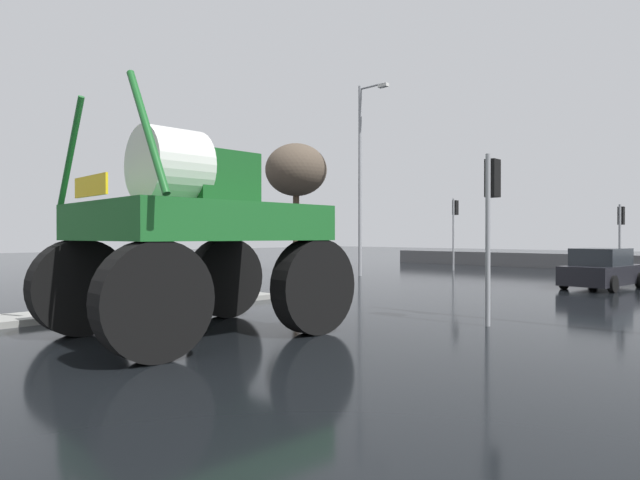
# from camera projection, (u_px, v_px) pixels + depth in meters

# --- Properties ---
(ground_plane) EXTENTS (120.00, 120.00, 0.00)m
(ground_plane) POSITION_uv_depth(u_px,v_px,m) (472.00, 290.00, 19.49)
(ground_plane) COLOR black
(median_island) EXTENTS (1.37, 10.30, 0.15)m
(median_island) POSITION_uv_depth(u_px,v_px,m) (107.00, 310.00, 13.61)
(median_island) COLOR gray
(median_island) RESTS_ON ground
(oversize_sprayer) EXTENTS (4.56, 5.49, 4.66)m
(oversize_sprayer) POSITION_uv_depth(u_px,v_px,m) (196.00, 233.00, 10.65)
(oversize_sprayer) COLOR black
(oversize_sprayer) RESTS_ON ground
(sedan_ahead) EXTENTS (2.13, 4.22, 1.52)m
(sedan_ahead) POSITION_uv_depth(u_px,v_px,m) (602.00, 270.00, 20.11)
(sedan_ahead) COLOR black
(sedan_ahead) RESTS_ON ground
(traffic_signal_near_left) EXTENTS (0.24, 0.54, 4.11)m
(traffic_signal_near_left) POSITION_uv_depth(u_px,v_px,m) (240.00, 206.00, 18.00)
(traffic_signal_near_left) COLOR gray
(traffic_signal_near_left) RESTS_ON ground
(traffic_signal_near_right) EXTENTS (0.24, 0.54, 3.78)m
(traffic_signal_near_right) POSITION_uv_depth(u_px,v_px,m) (491.00, 201.00, 11.78)
(traffic_signal_near_right) COLOR gray
(traffic_signal_near_right) RESTS_ON ground
(traffic_signal_far_left) EXTENTS (0.24, 0.55, 4.15)m
(traffic_signal_far_left) POSITION_uv_depth(u_px,v_px,m) (455.00, 218.00, 30.78)
(traffic_signal_far_left) COLOR gray
(traffic_signal_far_left) RESTS_ON ground
(traffic_signal_far_right) EXTENTS (0.24, 0.55, 3.45)m
(traffic_signal_far_right) POSITION_uv_depth(u_px,v_px,m) (621.00, 225.00, 24.81)
(traffic_signal_far_right) COLOR gray
(traffic_signal_far_right) RESTS_ON ground
(streetlight_far_left) EXTENTS (1.78, 0.24, 9.44)m
(streetlight_far_left) POSITION_uv_depth(u_px,v_px,m) (362.00, 172.00, 26.41)
(streetlight_far_left) COLOR gray
(streetlight_far_left) RESTS_ON ground
(bare_tree_left) EXTENTS (3.28, 3.28, 6.90)m
(bare_tree_left) POSITION_uv_depth(u_px,v_px,m) (296.00, 171.00, 28.33)
(bare_tree_left) COLOR #473828
(bare_tree_left) RESTS_ON ground
(roadside_barrier) EXTENTS (28.40, 0.24, 0.90)m
(roadside_barrier) POSITION_uv_depth(u_px,v_px,m) (604.00, 263.00, 30.77)
(roadside_barrier) COLOR #59595B
(roadside_barrier) RESTS_ON ground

